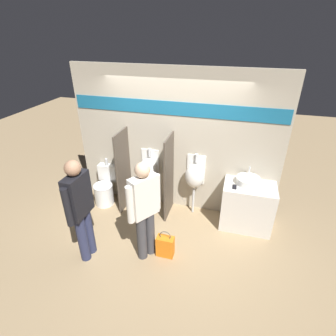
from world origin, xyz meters
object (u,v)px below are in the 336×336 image
(urinal_far, at_px, (195,176))
(shopping_bag, at_px, (165,246))
(cell_phone, at_px, (234,187))
(sink_basin, at_px, (248,181))
(person_with_lanyard, at_px, (144,208))
(urinal_near_counter, at_px, (148,170))
(toilet, at_px, (105,188))
(person_in_vest, at_px, (80,207))

(urinal_far, height_order, shopping_bag, urinal_far)
(cell_phone, bearing_deg, sink_basin, 38.83)
(sink_basin, bearing_deg, person_with_lanyard, -140.24)
(sink_basin, relative_size, person_with_lanyard, 0.24)
(cell_phone, height_order, shopping_bag, cell_phone)
(urinal_near_counter, relative_size, toilet, 1.34)
(cell_phone, distance_m, shopping_bag, 1.51)
(urinal_far, xyz_separation_m, person_with_lanyard, (-0.51, -1.29, 0.11))
(sink_basin, distance_m, toilet, 2.81)
(urinal_near_counter, distance_m, person_in_vest, 1.63)
(urinal_far, height_order, person_with_lanyard, person_with_lanyard)
(cell_phone, relative_size, urinal_near_counter, 0.11)
(cell_phone, xyz_separation_m, urinal_far, (-0.73, 0.26, -0.05))
(urinal_near_counter, xyz_separation_m, person_in_vest, (-0.49, -1.55, 0.12))
(toilet, bearing_deg, sink_basin, 1.49)
(urinal_near_counter, xyz_separation_m, urinal_far, (0.90, 0.00, 0.00))
(person_in_vest, xyz_separation_m, shopping_bag, (1.19, 0.32, -0.75))
(toilet, xyz_separation_m, shopping_bag, (1.59, -1.07, -0.14))
(urinal_near_counter, bearing_deg, person_in_vest, -107.68)
(sink_basin, height_order, shopping_bag, sink_basin)
(sink_basin, height_order, person_in_vest, person_in_vest)
(sink_basin, distance_m, person_with_lanyard, 1.88)
(urinal_near_counter, bearing_deg, shopping_bag, -60.72)
(toilet, bearing_deg, person_with_lanyard, -41.04)
(cell_phone, relative_size, toilet, 0.15)
(toilet, xyz_separation_m, person_in_vest, (0.41, -1.39, 0.61))
(sink_basin, bearing_deg, urinal_far, 174.54)
(sink_basin, relative_size, toilet, 0.44)
(person_with_lanyard, height_order, shopping_bag, person_with_lanyard)
(cell_phone, xyz_separation_m, toilet, (-2.53, 0.10, -0.54))
(urinal_near_counter, relative_size, person_with_lanyard, 0.74)
(sink_basin, relative_size, urinal_near_counter, 0.33)
(urinal_near_counter, height_order, urinal_far, same)
(toilet, xyz_separation_m, person_with_lanyard, (1.30, -1.13, 0.59))
(sink_basin, xyz_separation_m, urinal_far, (-0.94, 0.09, -0.10))
(sink_basin, xyz_separation_m, shopping_bag, (-1.15, -1.14, -0.73))
(sink_basin, relative_size, cell_phone, 2.88)
(urinal_near_counter, bearing_deg, toilet, -169.86)
(person_in_vest, height_order, person_with_lanyard, person_in_vest)
(urinal_near_counter, relative_size, urinal_far, 1.00)
(toilet, distance_m, shopping_bag, 1.92)
(toilet, height_order, shopping_bag, toilet)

